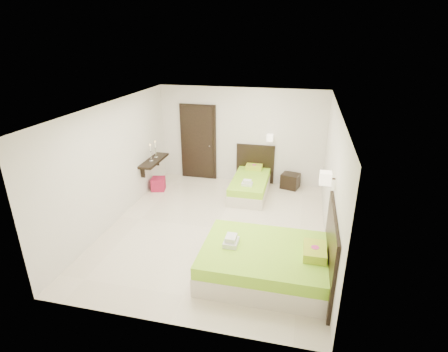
% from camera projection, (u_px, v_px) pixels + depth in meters
% --- Properties ---
extents(floor, '(5.50, 5.50, 0.00)m').
position_uv_depth(floor, '(216.00, 228.00, 7.49)').
color(floor, beige).
rests_on(floor, ground).
extents(bed_single, '(1.04, 1.74, 1.44)m').
position_uv_depth(bed_single, '(251.00, 184.00, 9.07)').
color(bed_single, beige).
rests_on(bed_single, ground).
extents(bed_double, '(2.11, 1.80, 1.74)m').
position_uv_depth(bed_double, '(269.00, 261.00, 5.87)').
color(bed_double, beige).
rests_on(bed_double, ground).
extents(nightstand, '(0.54, 0.50, 0.40)m').
position_uv_depth(nightstand, '(290.00, 181.00, 9.40)').
color(nightstand, black).
rests_on(nightstand, ground).
extents(ottoman, '(0.41, 0.41, 0.34)m').
position_uv_depth(ottoman, '(158.00, 184.00, 9.28)').
color(ottoman, maroon).
rests_on(ottoman, ground).
extents(door, '(1.02, 0.15, 2.14)m').
position_uv_depth(door, '(198.00, 143.00, 9.78)').
color(door, black).
rests_on(door, ground).
extents(console_shelf, '(0.35, 1.20, 0.78)m').
position_uv_depth(console_shelf, '(154.00, 161.00, 9.07)').
color(console_shelf, black).
rests_on(console_shelf, ground).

